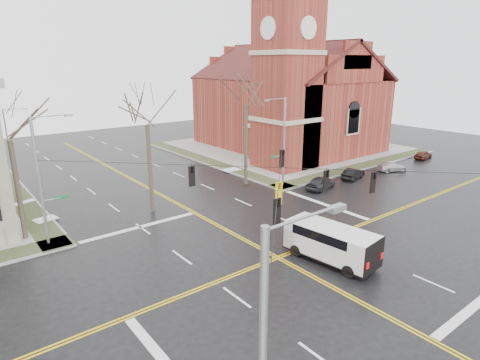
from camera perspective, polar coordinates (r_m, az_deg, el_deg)
ground at (r=27.27m, az=5.39°, el=-10.95°), size 120.00×120.00×0.00m
sidewalks at (r=27.23m, az=5.40°, el=-10.81°), size 80.00×80.00×0.17m
road_markings at (r=27.26m, az=5.39°, el=-10.94°), size 100.00×100.00×0.01m
church at (r=59.39m, az=6.69°, el=12.42°), size 24.28×27.48×27.50m
signal_pole_ne at (r=41.06m, az=6.11°, el=5.76°), size 2.75×0.22×9.00m
signal_pole_nw at (r=30.40m, az=-26.34°, el=0.30°), size 2.75×0.22×9.00m
span_wires at (r=25.03m, az=5.77°, el=1.76°), size 23.02×23.02×0.03m
traffic_signals at (r=24.77m, az=6.78°, el=-0.23°), size 8.21×8.26×1.30m
streetlight_north_a at (r=46.54m, az=-29.89°, el=4.32°), size 2.30×0.20×8.00m
cargo_van at (r=26.97m, az=12.36°, el=-8.37°), size 3.10×6.33×2.31m
parked_car_a at (r=41.70m, az=11.44°, el=-0.37°), size 4.18×2.36×1.34m
parked_car_b at (r=46.19m, az=15.79°, el=0.88°), size 3.81×2.04×1.19m
parked_car_c at (r=50.88m, az=20.81°, el=1.75°), size 3.89×2.78×1.05m
parked_car_d at (r=59.03m, az=24.61°, el=3.29°), size 3.49×1.71×1.15m
tree_nw_far at (r=31.54m, az=-30.04°, el=5.72°), size 4.00×4.00×10.81m
tree_nw_near at (r=33.98m, az=-13.11°, el=8.48°), size 4.00×4.00×11.11m
tree_ne at (r=40.55m, az=0.86°, el=11.45°), size 4.00×4.00×12.41m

